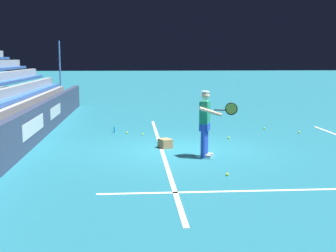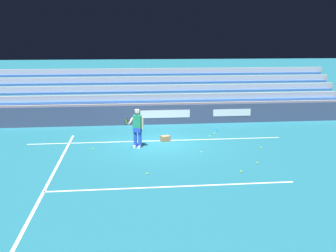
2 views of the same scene
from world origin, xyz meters
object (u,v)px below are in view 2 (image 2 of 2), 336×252
tennis_ball_toward_net (214,134)px  water_bottle (216,130)px  tennis_ball_on_baseline (257,163)px  tennis_ball_near_player (210,136)px  tennis_ball_stray_back (202,152)px  tennis_ball_by_box (241,171)px  tennis_ball_far_right (261,148)px  ball_box_cardboard (165,139)px  tennis_ball_far_left (93,149)px  tennis_ball_midcourt (147,174)px  tennis_player (137,128)px

tennis_ball_toward_net → water_bottle: 0.47m
water_bottle → tennis_ball_on_baseline: bearing=94.0°
tennis_ball_near_player → water_bottle: 1.10m
tennis_ball_toward_net → tennis_ball_stray_back: bearing=68.2°
tennis_ball_by_box → water_bottle: (-0.56, -6.28, 0.08)m
tennis_ball_on_baseline → water_bottle: 5.35m
tennis_ball_on_baseline → tennis_ball_near_player: 4.50m
tennis_ball_far_right → ball_box_cardboard: bearing=-23.2°
ball_box_cardboard → water_bottle: bearing=-151.4°
ball_box_cardboard → tennis_ball_near_player: 2.34m
tennis_ball_far_left → tennis_ball_near_player: size_ratio=1.00×
ball_box_cardboard → tennis_ball_by_box: bearing=115.5°
tennis_ball_far_right → water_bottle: water_bottle is taller
tennis_ball_toward_net → tennis_ball_by_box: size_ratio=1.00×
tennis_ball_midcourt → tennis_ball_by_box: same height
tennis_ball_toward_net → tennis_ball_far_right: (-1.44, 2.87, 0.00)m
tennis_player → tennis_ball_near_player: tennis_player is taller
tennis_ball_by_box → tennis_ball_far_left: size_ratio=1.00×
tennis_ball_midcourt → tennis_ball_far_left: size_ratio=1.00×
tennis_player → tennis_ball_on_baseline: bearing=147.9°
tennis_ball_by_box → tennis_ball_near_player: 5.34m
tennis_ball_midcourt → tennis_ball_far_right: size_ratio=1.00×
tennis_ball_on_baseline → tennis_ball_toward_net: bearing=-83.4°
tennis_ball_on_baseline → tennis_ball_midcourt: bearing=10.5°
tennis_ball_far_left → water_bottle: 6.68m
tennis_ball_midcourt → tennis_ball_far_right: (-5.20, -2.86, 0.00)m
tennis_ball_stray_back → tennis_ball_toward_net: 3.49m
tennis_ball_far_left → tennis_ball_far_right: bearing=175.2°
tennis_ball_far_left → tennis_ball_on_baseline: size_ratio=1.00×
tennis_ball_midcourt → tennis_ball_near_player: (-3.39, -5.20, 0.00)m
tennis_ball_stray_back → tennis_ball_toward_net: bearing=-111.8°
tennis_player → tennis_ball_stray_back: tennis_player is taller
tennis_ball_stray_back → tennis_ball_on_baseline: 2.52m
ball_box_cardboard → tennis_ball_on_baseline: 4.96m
tennis_player → tennis_ball_far_left: (1.94, 0.18, -0.86)m
ball_box_cardboard → water_bottle: size_ratio=1.82×
tennis_ball_toward_net → tennis_ball_by_box: bearing=86.5°
tennis_ball_far_left → tennis_ball_far_right: size_ratio=1.00×
tennis_ball_far_left → tennis_ball_on_baseline: bearing=157.6°
tennis_ball_toward_net → tennis_ball_far_right: same height
tennis_ball_far_left → tennis_ball_far_right: same height
tennis_player → tennis_ball_far_left: 2.13m
tennis_player → tennis_ball_by_box: 5.31m
ball_box_cardboard → tennis_ball_midcourt: bearing=76.2°
tennis_player → tennis_ball_midcourt: 3.76m
ball_box_cardboard → tennis_ball_far_left: (3.30, 1.13, -0.10)m
tennis_ball_by_box → tennis_player: bearing=-46.3°
water_bottle → tennis_ball_toward_net: bearing=64.8°
ball_box_cardboard → tennis_ball_far_left: 3.49m
tennis_ball_toward_net → tennis_ball_on_baseline: 4.96m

